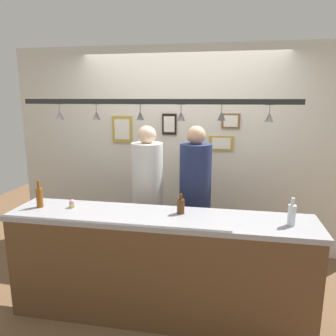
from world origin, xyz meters
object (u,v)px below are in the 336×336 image
(bottle_beer_brown_stubby, at_px, (181,206))
(picture_frame_crest, at_px, (169,124))
(picture_frame_lower_pair, at_px, (221,143))
(person_left_white_patterned_shirt, at_px, (148,186))
(bottle_soda_clear, at_px, (292,214))
(cupcake, at_px, (72,204))
(bottle_beer_amber_tall, at_px, (39,197))
(picture_frame_upper_small, at_px, (231,121))
(person_right_navy_shirt, at_px, (195,188))
(picture_frame_caricature, at_px, (122,129))

(bottle_beer_brown_stubby, relative_size, picture_frame_crest, 0.69)
(picture_frame_lower_pair, bearing_deg, person_left_white_patterned_shirt, -139.35)
(bottle_soda_clear, height_order, cupcake, bottle_soda_clear)
(person_left_white_patterned_shirt, distance_m, picture_frame_lower_pair, 1.10)
(bottle_beer_amber_tall, xyz_separation_m, picture_frame_upper_small, (1.73, 1.39, 0.63))
(person_left_white_patterned_shirt, xyz_separation_m, bottle_soda_clear, (1.38, -0.77, 0.04))
(person_right_navy_shirt, distance_m, picture_frame_crest, 1.00)
(bottle_beer_amber_tall, relative_size, picture_frame_lower_pair, 0.87)
(person_left_white_patterned_shirt, height_order, person_right_navy_shirt, person_right_navy_shirt)
(bottle_beer_amber_tall, distance_m, picture_frame_crest, 1.80)
(person_left_white_patterned_shirt, bearing_deg, person_right_navy_shirt, 0.00)
(person_left_white_patterned_shirt, xyz_separation_m, picture_frame_caricature, (-0.50, 0.66, 0.56))
(picture_frame_caricature, bearing_deg, person_right_navy_shirt, -33.02)
(person_left_white_patterned_shirt, height_order, picture_frame_upper_small, picture_frame_upper_small)
(person_right_navy_shirt, height_order, picture_frame_lower_pair, person_right_navy_shirt)
(bottle_soda_clear, distance_m, bottle_beer_brown_stubby, 0.92)
(person_right_navy_shirt, relative_size, bottle_beer_brown_stubby, 9.37)
(person_right_navy_shirt, height_order, bottle_beer_amber_tall, person_right_navy_shirt)
(picture_frame_upper_small, distance_m, picture_frame_crest, 0.76)
(bottle_beer_brown_stubby, bearing_deg, bottle_soda_clear, -7.14)
(bottle_beer_amber_tall, relative_size, picture_frame_upper_small, 1.18)
(bottle_soda_clear, distance_m, cupcake, 1.93)
(person_left_white_patterned_shirt, bearing_deg, bottle_beer_amber_tall, -139.74)
(picture_frame_upper_small, distance_m, picture_frame_caricature, 1.38)
(cupcake, xyz_separation_m, picture_frame_crest, (0.68, 1.35, 0.64))
(bottle_beer_amber_tall, height_order, picture_frame_caricature, picture_frame_caricature)
(bottle_beer_brown_stubby, distance_m, picture_frame_lower_pair, 1.41)
(person_right_navy_shirt, bearing_deg, cupcake, -147.75)
(cupcake, relative_size, picture_frame_upper_small, 0.35)
(picture_frame_crest, bearing_deg, bottle_beer_amber_tall, -125.20)
(person_right_navy_shirt, distance_m, picture_frame_upper_small, 1.01)
(bottle_soda_clear, xyz_separation_m, cupcake, (-1.93, 0.09, -0.06))
(person_left_white_patterned_shirt, relative_size, bottle_beer_brown_stubby, 9.33)
(bottle_soda_clear, bearing_deg, person_left_white_patterned_shirt, 150.79)
(person_right_navy_shirt, xyz_separation_m, bottle_beer_brown_stubby, (-0.06, -0.66, 0.02))
(picture_frame_upper_small, bearing_deg, picture_frame_crest, 180.00)
(bottle_soda_clear, distance_m, picture_frame_caricature, 2.41)
(bottle_beer_brown_stubby, height_order, picture_frame_upper_small, picture_frame_upper_small)
(person_left_white_patterned_shirt, xyz_separation_m, picture_frame_crest, (0.12, 0.66, 0.63))
(bottle_beer_amber_tall, bearing_deg, person_right_navy_shirt, 27.67)
(cupcake, bearing_deg, picture_frame_caricature, 87.50)
(bottle_beer_amber_tall, xyz_separation_m, picture_frame_crest, (0.98, 1.39, 0.58))
(picture_frame_upper_small, bearing_deg, bottle_beer_amber_tall, -141.29)
(picture_frame_crest, bearing_deg, picture_frame_caricature, 180.00)
(cupcake, bearing_deg, picture_frame_upper_small, 43.24)
(bottle_soda_clear, relative_size, picture_frame_upper_small, 1.05)
(person_right_navy_shirt, xyz_separation_m, picture_frame_crest, (-0.40, 0.66, 0.63))
(person_left_white_patterned_shirt, distance_m, bottle_soda_clear, 1.58)
(bottle_soda_clear, relative_size, bottle_beer_brown_stubby, 1.28)
(bottle_beer_brown_stubby, xyz_separation_m, cupcake, (-1.02, -0.03, -0.03))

